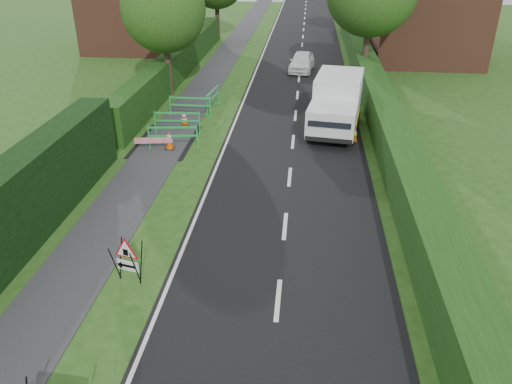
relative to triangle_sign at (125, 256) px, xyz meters
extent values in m
plane|color=#254915|center=(1.41, -1.38, -0.78)|extent=(120.00, 120.00, 0.00)
cube|color=black|center=(3.91, 33.62, -0.77)|extent=(6.00, 90.00, 0.02)
cube|color=#2D2D30|center=(-1.59, 33.62, -0.77)|extent=(2.00, 90.00, 0.02)
cube|color=#14380F|center=(-3.59, 20.62, -0.78)|extent=(1.00, 24.00, 1.80)
cube|color=#14380F|center=(7.91, 14.62, -0.78)|extent=(1.20, 50.00, 1.50)
cube|color=brown|center=(-8.59, 28.62, 1.97)|extent=(7.00, 7.00, 5.50)
cube|color=brown|center=(12.41, 26.62, 1.97)|extent=(7.00, 7.00, 5.50)
cylinder|color=#2D2116|center=(-3.19, 16.62, 0.54)|extent=(0.36, 0.36, 2.62)
sphere|color=#0F3B12|center=(-3.19, 16.62, 3.72)|extent=(4.40, 4.40, 4.40)
cylinder|color=#2D2116|center=(7.81, 20.62, 0.71)|extent=(0.36, 0.36, 2.97)
cylinder|color=#2D2116|center=(-3.19, 32.62, 0.62)|extent=(0.36, 0.36, 2.80)
cylinder|color=#2D2116|center=(7.81, 36.62, 0.45)|extent=(0.36, 0.36, 2.45)
cylinder|color=black|center=(-0.29, -0.06, -0.20)|extent=(0.11, 0.34, 1.12)
cylinder|color=black|center=(-0.22, 0.21, -0.20)|extent=(0.11, 0.34, 1.12)
cylinder|color=black|center=(0.30, -0.20, -0.20)|extent=(0.11, 0.34, 1.12)
cylinder|color=black|center=(0.36, 0.08, -0.20)|extent=(0.11, 0.34, 1.12)
cube|color=white|center=(0.04, -0.01, -0.28)|extent=(0.61, 0.16, 0.30)
cube|color=black|center=(0.03, -0.03, -0.28)|extent=(0.43, 0.11, 0.07)
cone|color=black|center=(-0.20, 0.03, -0.28)|extent=(0.18, 0.21, 0.18)
cube|color=black|center=(0.03, -0.03, 0.15)|extent=(0.14, 0.04, 0.18)
cube|color=silver|center=(5.88, 12.73, 0.61)|extent=(2.44, 3.47, 1.93)
cube|color=silver|center=(5.53, 10.32, 0.23)|extent=(2.27, 2.34, 1.18)
cube|color=black|center=(5.38, 9.33, 0.52)|extent=(1.77, 0.48, 0.54)
cube|color=yellow|center=(4.74, 11.95, -0.16)|extent=(0.73, 4.89, 0.24)
cube|color=yellow|center=(6.74, 11.67, -0.16)|extent=(0.73, 4.89, 0.24)
cube|color=black|center=(5.39, 9.34, -0.30)|extent=(1.95, 0.40, 0.20)
cylinder|color=black|center=(4.63, 10.40, -0.38)|extent=(0.35, 0.82, 0.80)
cylinder|color=black|center=(6.41, 10.14, -0.38)|extent=(0.35, 0.82, 0.80)
cylinder|color=black|center=(5.09, 13.58, -0.38)|extent=(0.35, 0.82, 0.80)
cylinder|color=black|center=(6.87, 13.33, -0.38)|extent=(0.35, 0.82, 0.80)
cube|color=black|center=(6.51, 10.47, -0.76)|extent=(0.38, 0.38, 0.04)
cone|color=#E45107|center=(6.51, 10.47, -0.36)|extent=(0.32, 0.32, 0.75)
cylinder|color=white|center=(6.51, 10.47, -0.40)|extent=(0.25, 0.25, 0.14)
cylinder|color=white|center=(6.51, 10.47, -0.21)|extent=(0.17, 0.17, 0.10)
cube|color=black|center=(6.56, 11.33, -0.76)|extent=(0.38, 0.38, 0.04)
cone|color=#E45107|center=(6.56, 11.33, -0.36)|extent=(0.32, 0.32, 0.75)
cylinder|color=white|center=(6.56, 11.33, -0.40)|extent=(0.25, 0.25, 0.14)
cylinder|color=white|center=(6.56, 11.33, -0.21)|extent=(0.17, 0.17, 0.10)
cube|color=black|center=(6.91, 15.07, -0.76)|extent=(0.38, 0.38, 0.04)
cone|color=#E45107|center=(6.91, 15.07, -0.36)|extent=(0.32, 0.32, 0.75)
cylinder|color=white|center=(6.91, 15.07, -0.40)|extent=(0.25, 0.25, 0.14)
cylinder|color=white|center=(6.91, 15.07, -0.21)|extent=(0.17, 0.17, 0.10)
cube|color=black|center=(-1.19, 8.84, -0.76)|extent=(0.38, 0.38, 0.04)
cone|color=#E45107|center=(-1.19, 8.84, -0.36)|extent=(0.32, 0.32, 0.75)
cylinder|color=white|center=(-1.19, 8.84, -0.40)|extent=(0.25, 0.25, 0.14)
cylinder|color=white|center=(-1.19, 8.84, -0.21)|extent=(0.17, 0.17, 0.10)
cube|color=black|center=(-1.17, 11.46, -0.76)|extent=(0.38, 0.38, 0.04)
cone|color=#E45107|center=(-1.17, 11.46, -0.36)|extent=(0.32, 0.32, 0.75)
cylinder|color=white|center=(-1.17, 11.46, -0.40)|extent=(0.25, 0.25, 0.14)
cylinder|color=white|center=(-1.17, 11.46, -0.21)|extent=(0.17, 0.17, 0.10)
cube|color=green|center=(-2.04, 8.82, -0.28)|extent=(0.06, 0.06, 1.00)
cube|color=green|center=(-0.06, 9.08, -0.28)|extent=(0.06, 0.06, 1.00)
cube|color=green|center=(-1.05, 8.95, 0.14)|extent=(1.99, 0.31, 0.08)
cube|color=green|center=(-1.05, 8.95, -0.23)|extent=(1.99, 0.31, 0.08)
cube|color=green|center=(-2.04, 8.82, -0.76)|extent=(0.11, 0.35, 0.04)
cube|color=green|center=(-0.06, 9.08, -0.76)|extent=(0.11, 0.35, 0.04)
cube|color=green|center=(-2.32, 10.71, -0.28)|extent=(0.05, 0.05, 1.00)
cube|color=green|center=(-0.32, 10.84, -0.28)|extent=(0.05, 0.05, 1.00)
cube|color=green|center=(-1.32, 10.77, 0.14)|extent=(2.00, 0.18, 0.08)
cube|color=green|center=(-1.32, 10.77, -0.23)|extent=(2.00, 0.18, 0.08)
cube|color=green|center=(-2.32, 10.71, -0.76)|extent=(0.08, 0.35, 0.04)
cube|color=green|center=(-0.32, 10.84, -0.76)|extent=(0.08, 0.35, 0.04)
cube|color=green|center=(-2.24, 13.09, -0.28)|extent=(0.05, 0.05, 1.00)
cube|color=green|center=(-0.24, 13.04, -0.28)|extent=(0.05, 0.05, 1.00)
cube|color=green|center=(-1.24, 13.06, 0.14)|extent=(2.00, 0.10, 0.08)
cube|color=green|center=(-1.24, 13.06, -0.23)|extent=(2.00, 0.10, 0.08)
cube|color=green|center=(-2.24, 13.09, -0.76)|extent=(0.07, 0.35, 0.04)
cube|color=green|center=(-0.24, 13.04, -0.76)|extent=(0.07, 0.35, 0.04)
cube|color=green|center=(-0.43, 13.30, -0.28)|extent=(0.05, 0.05, 1.00)
cube|color=green|center=(-0.23, 15.29, -0.28)|extent=(0.05, 0.05, 1.00)
cube|color=green|center=(-0.33, 14.30, 0.14)|extent=(0.26, 1.99, 0.08)
cube|color=green|center=(-0.33, 14.30, -0.23)|extent=(0.26, 1.99, 0.08)
cube|color=green|center=(-0.43, 13.30, -0.76)|extent=(0.35, 0.10, 0.04)
cube|color=green|center=(-0.23, 15.29, -0.76)|extent=(0.35, 0.10, 0.04)
cube|color=red|center=(-1.83, 8.61, -0.78)|extent=(1.49, 0.27, 0.25)
imported|color=white|center=(4.03, 22.69, -0.17)|extent=(1.80, 3.69, 1.21)
camera|label=1|loc=(4.35, -10.05, 7.30)|focal=35.00mm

